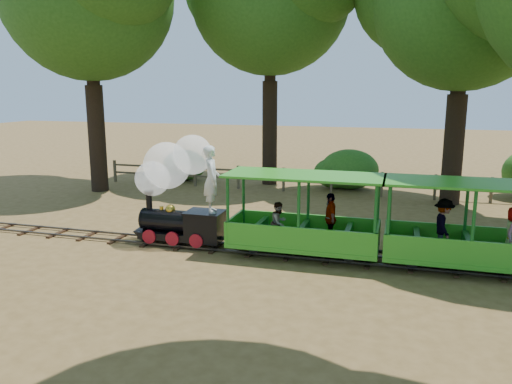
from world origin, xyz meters
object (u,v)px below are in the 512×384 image
(locomotive, at_px, (176,182))
(fence, at_px, (307,179))
(carriage_rear, at_px, (468,237))
(carriage_front, at_px, (304,226))

(locomotive, bearing_deg, fence, 74.70)
(locomotive, height_order, fence, locomotive)
(locomotive, bearing_deg, carriage_rear, -0.28)
(carriage_front, height_order, fence, carriage_front)
(carriage_rear, bearing_deg, carriage_front, -179.40)
(locomotive, relative_size, carriage_front, 0.79)
(carriage_front, bearing_deg, locomotive, 178.76)
(fence, bearing_deg, locomotive, -105.30)
(carriage_rear, relative_size, fence, 0.22)
(locomotive, bearing_deg, carriage_front, -1.24)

